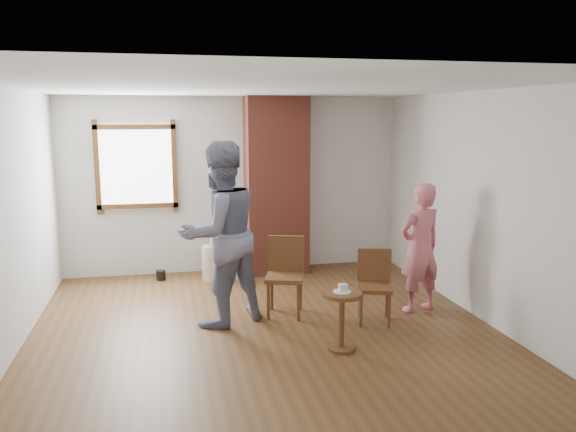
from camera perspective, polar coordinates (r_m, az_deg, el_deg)
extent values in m
plane|color=brown|center=(6.12, -2.09, -12.12)|extent=(5.50, 5.50, 0.00)
cube|color=silver|center=(8.44, -5.52, 3.16)|extent=(5.00, 0.04, 2.60)
cube|color=silver|center=(5.86, -27.00, -0.96)|extent=(0.04, 5.50, 2.60)
cube|color=silver|center=(6.66, 19.50, 0.78)|extent=(0.04, 5.50, 2.60)
cube|color=white|center=(5.67, -2.26, 13.00)|extent=(5.00, 5.50, 0.04)
cube|color=brown|center=(8.32, -15.16, 4.83)|extent=(1.14, 0.06, 1.34)
cube|color=white|center=(8.34, -15.16, 4.85)|extent=(1.00, 0.02, 1.20)
cube|color=#9E4838|center=(8.29, -1.18, 3.08)|extent=(0.90, 0.50, 2.60)
cylinder|color=tan|center=(8.15, -7.41, -4.70)|extent=(0.45, 0.45, 0.48)
cylinder|color=black|center=(8.28, -12.77, -5.88)|extent=(0.16, 0.16, 0.14)
cube|color=brown|center=(6.58, -0.34, -6.26)|extent=(0.53, 0.53, 0.05)
cylinder|color=brown|center=(6.51, -2.02, -8.58)|extent=(0.04, 0.04, 0.46)
cylinder|color=brown|center=(6.48, 1.06, -8.67)|extent=(0.04, 0.04, 0.46)
cylinder|color=brown|center=(6.83, -1.67, -7.66)|extent=(0.04, 0.04, 0.46)
cylinder|color=brown|center=(6.80, 1.25, -7.74)|extent=(0.04, 0.04, 0.46)
cube|color=brown|center=(6.71, -0.20, -3.92)|extent=(0.42, 0.17, 0.46)
cube|color=brown|center=(6.44, 8.80, -7.20)|extent=(0.48, 0.48, 0.05)
cylinder|color=brown|center=(6.35, 7.42, -9.37)|extent=(0.04, 0.04, 0.41)
cylinder|color=brown|center=(6.37, 10.24, -9.38)|extent=(0.04, 0.04, 0.41)
cylinder|color=brown|center=(6.64, 7.32, -8.48)|extent=(0.04, 0.04, 0.41)
cylinder|color=brown|center=(6.66, 10.01, -8.50)|extent=(0.04, 0.04, 0.41)
cube|color=brown|center=(6.55, 8.75, -5.04)|extent=(0.38, 0.15, 0.41)
cylinder|color=brown|center=(5.62, 5.50, -7.89)|extent=(0.40, 0.40, 0.04)
cylinder|color=brown|center=(5.72, 5.45, -10.65)|extent=(0.06, 0.06, 0.54)
cylinder|color=brown|center=(5.82, 5.40, -13.19)|extent=(0.28, 0.28, 0.03)
cylinder|color=white|center=(5.61, 5.50, -7.65)|extent=(0.18, 0.18, 0.01)
cube|color=silver|center=(5.61, 5.61, -7.32)|extent=(0.08, 0.07, 0.06)
imported|color=black|center=(6.25, -6.95, -1.84)|extent=(1.24, 1.15, 2.05)
imported|color=#D16876|center=(6.84, 13.26, -3.17)|extent=(0.64, 0.50, 1.55)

